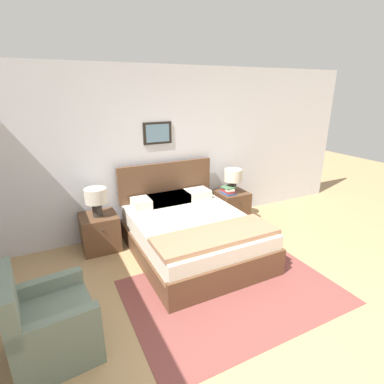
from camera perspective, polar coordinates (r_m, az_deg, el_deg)
name	(u,v)px	position (r m, az deg, el deg)	size (l,w,h in m)	color
ground_plane	(286,351)	(3.19, 17.46, -26.94)	(16.00, 16.00, 0.00)	tan
wall_back	(162,151)	(4.87, -5.82, 7.73)	(7.55, 0.09, 2.60)	silver
area_rug_main	(233,292)	(3.72, 7.90, -18.28)	(2.41, 1.67, 0.01)	brown
bed	(192,233)	(4.30, -0.07, -7.78)	(1.59, 1.98, 1.14)	brown
armchair	(49,326)	(3.10, -25.63, -22.02)	(0.74, 0.76, 0.88)	slate
nightstand_near_window	(100,232)	(4.62, -17.14, -7.30)	(0.52, 0.52, 0.53)	brown
nightstand_by_door	(231,206)	(5.41, 7.50, -2.62)	(0.52, 0.52, 0.53)	brown
table_lamp_near_window	(96,198)	(4.39, -17.83, -1.01)	(0.31, 0.31, 0.42)	#2D2823
table_lamp_by_door	(233,177)	(5.21, 7.81, 2.88)	(0.31, 0.31, 0.42)	#2D2823
book_thick_bottom	(228,193)	(5.22, 6.87, -0.15)	(0.19, 0.26, 0.03)	#335693
book_hardcover_middle	(228,191)	(5.20, 6.89, 0.22)	(0.16, 0.24, 0.04)	#B7332D
book_novel_upper	(228,189)	(5.19, 6.90, 0.58)	(0.19, 0.26, 0.03)	silver
book_slim_near_top	(228,187)	(5.18, 6.92, 0.87)	(0.20, 0.22, 0.03)	#4C7551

